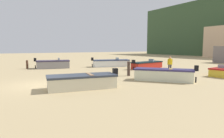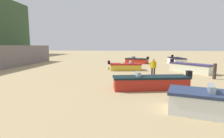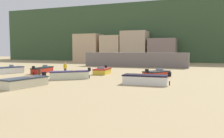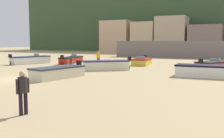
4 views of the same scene
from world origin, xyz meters
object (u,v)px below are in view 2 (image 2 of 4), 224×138
mooring_post_mid_beach (215,71)px  boat_white_0 (176,61)px  boat_cream_2 (191,68)px  beach_walker_foreground (153,66)px  boat_red_5 (137,61)px  boat_yellow_1 (125,67)px  boat_red_6 (151,82)px

mooring_post_mid_beach → boat_white_0: bearing=-1.6°
boat_cream_2 → beach_walker_foreground: beach_walker_foreground is taller
beach_walker_foreground → boat_red_5: bearing=-64.9°
boat_yellow_1 → boat_red_6: boat_red_6 is taller
boat_white_0 → boat_cream_2: (-8.83, 0.99, 0.01)m
boat_red_6 → mooring_post_mid_beach: bearing=-65.4°
boat_white_0 → boat_red_6: (-16.16, 5.96, -0.04)m
boat_yellow_1 → boat_cream_2: size_ratio=0.91×
boat_red_5 → boat_red_6: size_ratio=0.75×
boat_white_0 → boat_yellow_1: (-7.68, 7.68, -0.08)m
boat_red_5 → boat_red_6: 16.14m
boat_white_0 → beach_walker_foreground: bearing=64.6°
boat_white_0 → boat_yellow_1: bearing=43.2°
boat_yellow_1 → boat_red_5: (7.66, -1.69, 0.02)m
boat_cream_2 → mooring_post_mid_beach: size_ratio=3.26×
boat_white_0 → boat_yellow_1: boat_white_0 is taller
boat_yellow_1 → beach_walker_foreground: 4.99m
boat_red_5 → mooring_post_mid_beach: bearing=-128.3°
mooring_post_mid_beach → boat_cream_2: bearing=10.6°
boat_cream_2 → boat_red_5: bearing=-99.7°
boat_white_0 → boat_red_5: size_ratio=1.20×
mooring_post_mid_beach → beach_walker_foreground: 4.91m
boat_white_0 → boat_yellow_1: size_ratio=1.18×
boat_cream_2 → mooring_post_mid_beach: 3.59m
mooring_post_mid_beach → beach_walker_foreground: bearing=85.6°
boat_red_6 → beach_walker_foreground: bearing=-19.6°
boat_cream_2 → boat_red_6: size_ratio=0.83×
beach_walker_foreground → boat_white_0: bearing=-92.1°
boat_cream_2 → beach_walker_foreground: 5.29m
boat_yellow_1 → mooring_post_mid_beach: mooring_post_mid_beach is taller
boat_cream_2 → boat_red_6: (-7.33, 4.97, -0.05)m
boat_white_0 → boat_red_6: size_ratio=0.90×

